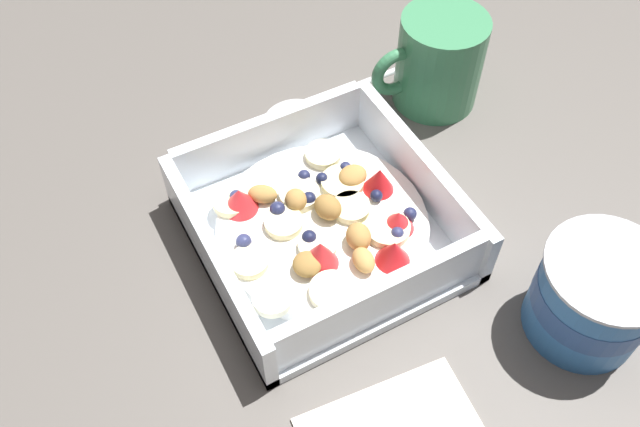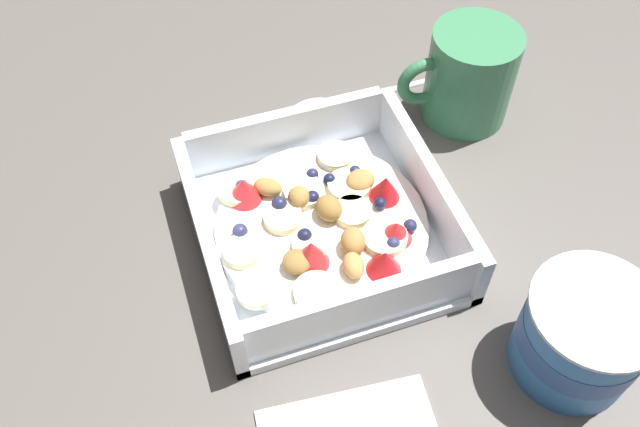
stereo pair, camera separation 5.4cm
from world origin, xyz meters
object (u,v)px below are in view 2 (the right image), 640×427
Objects in this scene: fruit_bowl at (321,223)px; spoon at (340,100)px; coffee_mug at (468,76)px; yogurt_cup at (582,335)px.

spoon is (-0.14, 0.07, -0.02)m from fruit_bowl.
spoon is 0.12m from coffee_mug.
fruit_bowl reaches higher than spoon.
yogurt_cup reaches higher than spoon.
spoon is 1.58× the size of coffee_mug.
spoon is 1.94× the size of yogurt_cup.
yogurt_cup is at bearing 39.20° from fruit_bowl.
coffee_mug is at bearing 65.22° from spoon.
fruit_bowl is 1.12× the size of spoon.
coffee_mug reaches higher than spoon.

